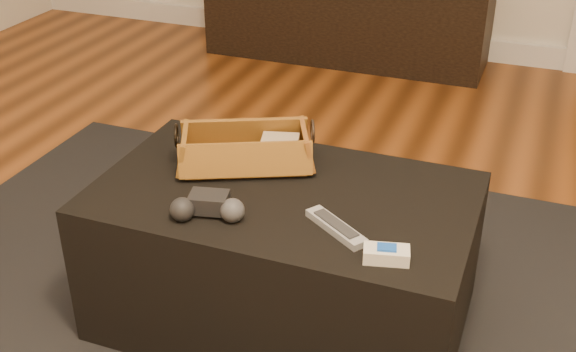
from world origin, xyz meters
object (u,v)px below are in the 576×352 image
(ottoman, at_px, (284,256))
(silver_remote, at_px, (336,227))
(tv_remote, at_px, (239,160))
(wicker_basket, at_px, (245,151))
(media_cabinet, at_px, (348,4))
(game_controller, at_px, (208,207))
(cream_gadget, at_px, (386,254))

(ottoman, bearing_deg, silver_remote, -35.25)
(tv_remote, distance_m, wicker_basket, 0.03)
(media_cabinet, relative_size, ottoman, 1.53)
(tv_remote, bearing_deg, wicker_basket, 30.87)
(game_controller, distance_m, cream_gadget, 0.46)
(wicker_basket, bearing_deg, ottoman, -32.83)
(tv_remote, xyz_separation_m, wicker_basket, (0.01, 0.02, 0.02))
(wicker_basket, bearing_deg, tv_remote, -118.32)
(silver_remote, bearing_deg, wicker_basket, 145.83)
(ottoman, relative_size, wicker_basket, 2.39)
(media_cabinet, distance_m, silver_remote, 2.46)
(tv_remote, distance_m, cream_gadget, 0.57)
(media_cabinet, xyz_separation_m, tv_remote, (0.32, -2.15, 0.16))
(game_controller, height_order, silver_remote, game_controller)
(tv_remote, bearing_deg, silver_remote, -61.66)
(wicker_basket, bearing_deg, cream_gadget, -32.50)
(wicker_basket, height_order, cream_gadget, wicker_basket)
(media_cabinet, height_order, game_controller, media_cabinet)
(game_controller, bearing_deg, ottoman, 55.52)
(silver_remote, bearing_deg, game_controller, -170.06)
(ottoman, height_order, cream_gadget, cream_gadget)
(wicker_basket, height_order, silver_remote, wicker_basket)
(ottoman, height_order, wicker_basket, wicker_basket)
(wicker_basket, relative_size, cream_gadget, 3.71)
(tv_remote, height_order, game_controller, game_controller)
(cream_gadget, bearing_deg, silver_remote, 151.73)
(media_cabinet, xyz_separation_m, game_controller, (0.36, -2.42, 0.16))
(ottoman, xyz_separation_m, silver_remote, (0.19, -0.13, 0.22))
(ottoman, xyz_separation_m, wicker_basket, (-0.15, 0.10, 0.25))
(cream_gadget, bearing_deg, media_cabinet, 108.48)
(ottoman, relative_size, cream_gadget, 8.85)
(silver_remote, bearing_deg, ottoman, 144.75)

